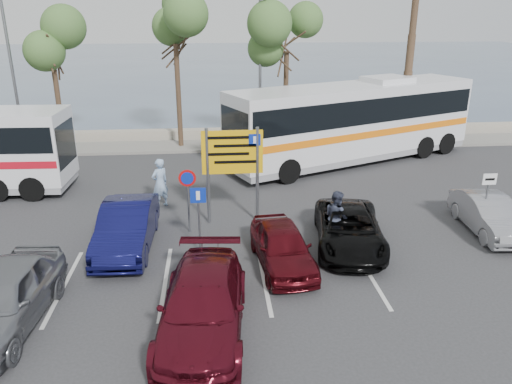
{
  "coord_description": "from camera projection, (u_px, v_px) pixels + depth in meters",
  "views": [
    {
      "loc": [
        0.32,
        -14.02,
        7.54
      ],
      "look_at": [
        1.83,
        3.0,
        1.23
      ],
      "focal_mm": 35.0,
      "sensor_mm": 36.0,
      "label": 1
    }
  ],
  "objects": [
    {
      "name": "ground",
      "position": [
        206.0,
        263.0,
        15.68
      ],
      "size": [
        120.0,
        120.0,
        0.0
      ],
      "primitive_type": "plane",
      "color": "#303032",
      "rests_on": "ground"
    },
    {
      "name": "kerb_strip",
      "position": [
        207.0,
        146.0,
        28.74
      ],
      "size": [
        44.0,
        2.4,
        0.15
      ],
      "primitive_type": "cube",
      "color": "gray",
      "rests_on": "ground"
    },
    {
      "name": "seawall",
      "position": [
        207.0,
        134.0,
        30.53
      ],
      "size": [
        48.0,
        0.8,
        0.6
      ],
      "primitive_type": "cube",
      "color": "gray",
      "rests_on": "ground"
    },
    {
      "name": "sea",
      "position": [
        208.0,
        64.0,
        71.74
      ],
      "size": [
        140.0,
        140.0,
        0.0
      ],
      "primitive_type": "plane",
      "color": "#42526A",
      "rests_on": "ground"
    },
    {
      "name": "tree_left",
      "position": [
        50.0,
        39.0,
        26.01
      ],
      "size": [
        3.2,
        3.2,
        7.2
      ],
      "color": "#382619",
      "rests_on": "kerb_strip"
    },
    {
      "name": "tree_mid",
      "position": [
        175.0,
        26.0,
        26.33
      ],
      "size": [
        3.2,
        3.2,
        8.0
      ],
      "color": "#382619",
      "rests_on": "kerb_strip"
    },
    {
      "name": "tree_right",
      "position": [
        287.0,
        35.0,
        27.0
      ],
      "size": [
        3.2,
        3.2,
        7.4
      ],
      "color": "#382619",
      "rests_on": "kerb_strip"
    },
    {
      "name": "street_lamp_left",
      "position": [
        11.0,
        68.0,
        25.89
      ],
      "size": [
        0.45,
        1.15,
        8.01
      ],
      "color": "slate",
      "rests_on": "kerb_strip"
    },
    {
      "name": "street_lamp_right",
      "position": [
        260.0,
        66.0,
        26.97
      ],
      "size": [
        0.45,
        1.15,
        8.01
      ],
      "color": "slate",
      "rests_on": "kerb_strip"
    },
    {
      "name": "direction_sign",
      "position": [
        233.0,
        160.0,
        17.91
      ],
      "size": [
        2.2,
        0.12,
        3.6
      ],
      "color": "slate",
      "rests_on": "ground"
    },
    {
      "name": "sign_no_stop",
      "position": [
        188.0,
        191.0,
        17.31
      ],
      "size": [
        0.6,
        0.08,
        2.35
      ],
      "color": "slate",
      "rests_on": "ground"
    },
    {
      "name": "sign_parking",
      "position": [
        199.0,
        211.0,
        15.9
      ],
      "size": [
        0.5,
        0.07,
        2.25
      ],
      "color": "slate",
      "rests_on": "ground"
    },
    {
      "name": "sign_taxi",
      "position": [
        487.0,
        195.0,
        17.4
      ],
      "size": [
        0.5,
        0.07,
        2.2
      ],
      "color": "slate",
      "rests_on": "ground"
    },
    {
      "name": "lane_markings",
      "position": [
        167.0,
        281.0,
        14.65
      ],
      "size": [
        12.02,
        4.2,
        0.01
      ],
      "primitive_type": null,
      "color": "silver",
      "rests_on": "ground"
    },
    {
      "name": "coach_bus_right",
      "position": [
        353.0,
        124.0,
        25.44
      ],
      "size": [
        13.6,
        8.16,
        4.24
      ],
      "color": "silver",
      "rests_on": "ground"
    },
    {
      "name": "car_silver_a",
      "position": [
        3.0,
        298.0,
        12.36
      ],
      "size": [
        2.26,
        4.78,
        1.58
      ],
      "primitive_type": "imported",
      "rotation": [
        0.0,
        0.0,
        -0.09
      ],
      "color": "gray",
      "rests_on": "ground"
    },
    {
      "name": "car_blue",
      "position": [
        127.0,
        227.0,
        16.45
      ],
      "size": [
        1.69,
        4.66,
        1.53
      ],
      "primitive_type": "imported",
      "rotation": [
        0.0,
        0.0,
        -0.02
      ],
      "color": "#0E0F43",
      "rests_on": "ground"
    },
    {
      "name": "car_maroon",
      "position": [
        203.0,
        305.0,
        12.16
      ],
      "size": [
        2.47,
        5.18,
        1.46
      ],
      "primitive_type": "imported",
      "rotation": [
        0.0,
        0.0,
        -0.09
      ],
      "color": "#530D1A",
      "rests_on": "ground"
    },
    {
      "name": "car_red",
      "position": [
        282.0,
        246.0,
        15.33
      ],
      "size": [
        1.94,
        4.04,
        1.33
      ],
      "primitive_type": "imported",
      "rotation": [
        0.0,
        0.0,
        0.1
      ],
      "color": "#4C0A11",
      "rests_on": "ground"
    },
    {
      "name": "suv_black",
      "position": [
        349.0,
        229.0,
        16.59
      ],
      "size": [
        2.85,
        4.91,
        1.28
      ],
      "primitive_type": "imported",
      "rotation": [
        0.0,
        0.0,
        -0.16
      ],
      "color": "black",
      "rests_on": "ground"
    },
    {
      "name": "car_silver_b",
      "position": [
        489.0,
        215.0,
        17.69
      ],
      "size": [
        1.59,
        4.03,
        1.3
      ],
      "primitive_type": "imported",
      "rotation": [
        0.0,
        0.0,
        -0.05
      ],
      "color": "gray",
      "rests_on": "ground"
    },
    {
      "name": "pedestrian_near",
      "position": [
        160.0,
        183.0,
        19.85
      ],
      "size": [
        0.87,
        0.83,
        2.0
      ],
      "primitive_type": "imported",
      "rotation": [
        0.0,
        0.0,
        3.83
      ],
      "color": "#95B3D8",
      "rests_on": "ground"
    },
    {
      "name": "pedestrian_far",
      "position": [
        336.0,
        217.0,
        16.81
      ],
      "size": [
        0.99,
        1.1,
        1.85
      ],
      "primitive_type": "imported",
      "rotation": [
        0.0,
        0.0,
        1.96
      ],
      "color": "#31374A",
      "rests_on": "ground"
    }
  ]
}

